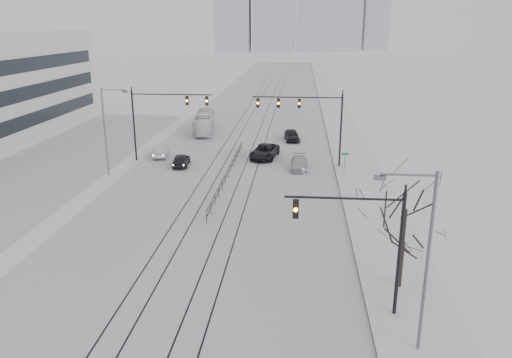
% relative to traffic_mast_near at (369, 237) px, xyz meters
% --- Properties ---
extents(road, '(22.00, 260.00, 0.02)m').
position_rel_traffic_mast_near_xyz_m(road, '(-10.79, 54.00, -4.55)').
color(road, silver).
rests_on(road, ground).
extents(sidewalk_east, '(5.00, 260.00, 0.16)m').
position_rel_traffic_mast_near_xyz_m(sidewalk_east, '(2.71, 54.00, -4.48)').
color(sidewalk_east, silver).
rests_on(sidewalk_east, ground).
extents(curb, '(0.10, 260.00, 0.12)m').
position_rel_traffic_mast_near_xyz_m(curb, '(0.26, 54.00, -4.50)').
color(curb, gray).
rests_on(curb, ground).
extents(parking_strip, '(14.00, 60.00, 0.03)m').
position_rel_traffic_mast_near_xyz_m(parking_strip, '(-30.79, 29.00, -4.55)').
color(parking_strip, silver).
rests_on(parking_strip, ground).
extents(tram_rails, '(5.30, 180.00, 0.01)m').
position_rel_traffic_mast_near_xyz_m(tram_rails, '(-10.79, 34.00, -4.54)').
color(tram_rails, black).
rests_on(tram_rails, ground).
extents(traffic_mast_near, '(6.10, 0.37, 7.00)m').
position_rel_traffic_mast_near_xyz_m(traffic_mast_near, '(0.00, 0.00, 0.00)').
color(traffic_mast_near, black).
rests_on(traffic_mast_near, ground).
extents(traffic_mast_ne, '(9.60, 0.37, 8.00)m').
position_rel_traffic_mast_near_xyz_m(traffic_mast_ne, '(-2.64, 29.00, 1.20)').
color(traffic_mast_ne, black).
rests_on(traffic_mast_ne, ground).
extents(traffic_mast_nw, '(9.10, 0.37, 8.00)m').
position_rel_traffic_mast_near_xyz_m(traffic_mast_nw, '(-19.31, 30.00, 1.01)').
color(traffic_mast_nw, black).
rests_on(traffic_mast_nw, ground).
extents(street_light_east, '(2.73, 0.25, 9.00)m').
position_rel_traffic_mast_near_xyz_m(street_light_east, '(1.91, -3.00, 0.65)').
color(street_light_east, '#595B60').
rests_on(street_light_east, ground).
extents(street_light_west, '(2.73, 0.25, 9.00)m').
position_rel_traffic_mast_near_xyz_m(street_light_west, '(-22.99, 24.00, 0.65)').
color(street_light_west, '#595B60').
rests_on(street_light_west, ground).
extents(bare_tree, '(4.40, 4.40, 6.10)m').
position_rel_traffic_mast_near_xyz_m(bare_tree, '(2.41, 3.00, -0.07)').
color(bare_tree, black).
rests_on(bare_tree, ground).
extents(median_fence, '(0.06, 24.00, 1.00)m').
position_rel_traffic_mast_near_xyz_m(median_fence, '(-10.79, 24.00, -4.04)').
color(median_fence, black).
rests_on(median_fence, ground).
extents(street_sign, '(0.70, 0.06, 2.40)m').
position_rel_traffic_mast_near_xyz_m(street_sign, '(1.01, 26.00, -2.96)').
color(street_sign, '#595B60').
rests_on(street_sign, ground).
extents(sedan_sb_inner, '(2.00, 4.22, 1.40)m').
position_rel_traffic_mast_near_xyz_m(sedan_sb_inner, '(-16.58, 28.06, -3.86)').
color(sedan_sb_inner, black).
rests_on(sedan_sb_inner, ground).
extents(sedan_sb_outer, '(1.97, 4.48, 1.43)m').
position_rel_traffic_mast_near_xyz_m(sedan_sb_outer, '(-19.88, 31.88, -3.85)').
color(sedan_sb_outer, '#B7B9C0').
rests_on(sedan_sb_outer, ground).
extents(sedan_nb_front, '(3.53, 6.04, 1.58)m').
position_rel_traffic_mast_near_xyz_m(sedan_nb_front, '(-7.67, 32.28, -3.77)').
color(sedan_nb_front, black).
rests_on(sedan_nb_front, ground).
extents(sedan_nb_right, '(1.80, 4.42, 1.28)m').
position_rel_traffic_mast_near_xyz_m(sedan_nb_right, '(-3.65, 28.01, -3.92)').
color(sedan_nb_right, '#B9BCC2').
rests_on(sedan_nb_right, ground).
extents(sedan_nb_far, '(2.40, 4.65, 1.51)m').
position_rel_traffic_mast_near_xyz_m(sedan_nb_far, '(-4.69, 41.61, -3.81)').
color(sedan_nb_far, black).
rests_on(sedan_nb_far, ground).
extents(box_truck, '(3.60, 10.49, 2.86)m').
position_rel_traffic_mast_near_xyz_m(box_truck, '(-17.37, 45.93, -3.13)').
color(box_truck, silver).
rests_on(box_truck, ground).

